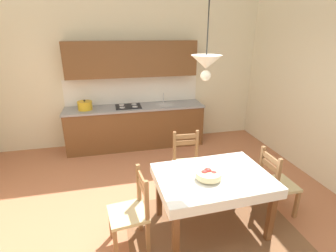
{
  "coord_description": "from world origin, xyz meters",
  "views": [
    {
      "loc": [
        -0.43,
        -2.64,
        2.36
      ],
      "look_at": [
        0.41,
        0.98,
        0.98
      ],
      "focal_mm": 27.11,
      "sensor_mm": 36.0,
      "label": 1
    }
  ],
  "objects_px": {
    "dining_chair_tv_side": "(131,212)",
    "pendant_lamp": "(206,63)",
    "dining_table": "(213,184)",
    "kitchen_cabinetry": "(135,108)",
    "dining_chair_window_side": "(276,184)",
    "fruit_bowl": "(208,174)",
    "dining_chair_kitchen_side": "(187,164)"
  },
  "relations": [
    {
      "from": "dining_chair_tv_side",
      "to": "dining_chair_kitchen_side",
      "type": "distance_m",
      "value": 1.34
    },
    {
      "from": "kitchen_cabinetry",
      "to": "dining_table",
      "type": "bearing_deg",
      "value": -76.93
    },
    {
      "from": "dining_chair_kitchen_side",
      "to": "dining_table",
      "type": "bearing_deg",
      "value": -87.45
    },
    {
      "from": "dining_chair_kitchen_side",
      "to": "pendant_lamp",
      "type": "bearing_deg",
      "value": -96.3
    },
    {
      "from": "kitchen_cabinetry",
      "to": "dining_chair_window_side",
      "type": "relative_size",
      "value": 3.09
    },
    {
      "from": "kitchen_cabinetry",
      "to": "dining_chair_window_side",
      "type": "height_order",
      "value": "kitchen_cabinetry"
    },
    {
      "from": "dining_chair_window_side",
      "to": "fruit_bowl",
      "type": "distance_m",
      "value": 1.11
    },
    {
      "from": "kitchen_cabinetry",
      "to": "dining_chair_tv_side",
      "type": "bearing_deg",
      "value": -97.32
    },
    {
      "from": "dining_table",
      "to": "pendant_lamp",
      "type": "xyz_separation_m",
      "value": [
        -0.13,
        0.09,
        1.43
      ]
    },
    {
      "from": "dining_chair_tv_side",
      "to": "dining_chair_window_side",
      "type": "bearing_deg",
      "value": 3.68
    },
    {
      "from": "dining_chair_window_side",
      "to": "pendant_lamp",
      "type": "xyz_separation_m",
      "value": [
        -1.08,
        0.02,
        1.61
      ]
    },
    {
      "from": "dining_chair_kitchen_side",
      "to": "dining_chair_window_side",
      "type": "distance_m",
      "value": 1.28
    },
    {
      "from": "dining_table",
      "to": "dining_chair_kitchen_side",
      "type": "bearing_deg",
      "value": 92.55
    },
    {
      "from": "kitchen_cabinetry",
      "to": "dining_chair_kitchen_side",
      "type": "distance_m",
      "value": 2.0
    },
    {
      "from": "dining_chair_tv_side",
      "to": "kitchen_cabinetry",
      "type": "bearing_deg",
      "value": 82.68
    },
    {
      "from": "kitchen_cabinetry",
      "to": "fruit_bowl",
      "type": "height_order",
      "value": "kitchen_cabinetry"
    },
    {
      "from": "dining_chair_tv_side",
      "to": "pendant_lamp",
      "type": "bearing_deg",
      "value": 9.53
    },
    {
      "from": "dining_chair_tv_side",
      "to": "pendant_lamp",
      "type": "height_order",
      "value": "pendant_lamp"
    },
    {
      "from": "kitchen_cabinetry",
      "to": "pendant_lamp",
      "type": "xyz_separation_m",
      "value": [
        0.51,
        -2.65,
        1.2
      ]
    },
    {
      "from": "dining_chair_tv_side",
      "to": "dining_chair_window_side",
      "type": "distance_m",
      "value": 1.95
    },
    {
      "from": "dining_chair_window_side",
      "to": "dining_chair_tv_side",
      "type": "bearing_deg",
      "value": -176.32
    },
    {
      "from": "dining_chair_kitchen_side",
      "to": "kitchen_cabinetry",
      "type": "bearing_deg",
      "value": 107.79
    },
    {
      "from": "dining_chair_tv_side",
      "to": "pendant_lamp",
      "type": "distance_m",
      "value": 1.84
    },
    {
      "from": "dining_table",
      "to": "fruit_bowl",
      "type": "xyz_separation_m",
      "value": [
        -0.09,
        -0.06,
        0.19
      ]
    },
    {
      "from": "dining_chair_tv_side",
      "to": "fruit_bowl",
      "type": "height_order",
      "value": "dining_chair_tv_side"
    },
    {
      "from": "dining_table",
      "to": "dining_chair_tv_side",
      "type": "height_order",
      "value": "dining_chair_tv_side"
    },
    {
      "from": "kitchen_cabinetry",
      "to": "dining_chair_tv_side",
      "type": "relative_size",
      "value": 3.09
    },
    {
      "from": "dining_chair_tv_side",
      "to": "pendant_lamp",
      "type": "xyz_separation_m",
      "value": [
        0.87,
        0.15,
        1.61
      ]
    },
    {
      "from": "dining_table",
      "to": "pendant_lamp",
      "type": "height_order",
      "value": "pendant_lamp"
    },
    {
      "from": "dining_chair_window_side",
      "to": "fruit_bowl",
      "type": "xyz_separation_m",
      "value": [
        -1.04,
        -0.13,
        0.37
      ]
    },
    {
      "from": "dining_chair_window_side",
      "to": "fruit_bowl",
      "type": "relative_size",
      "value": 3.1
    },
    {
      "from": "dining_table",
      "to": "dining_chair_window_side",
      "type": "bearing_deg",
      "value": 4.32
    }
  ]
}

